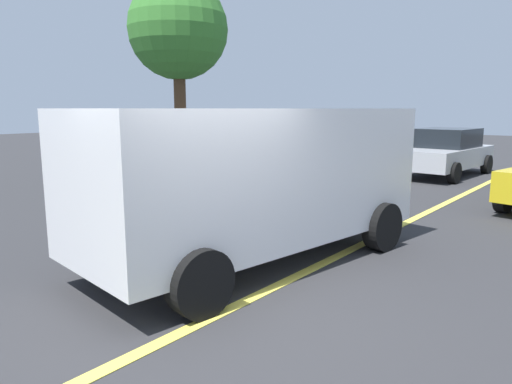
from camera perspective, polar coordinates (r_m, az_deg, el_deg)
name	(u,v)px	position (r m, az deg, el deg)	size (l,w,h in m)	color
ground_plane	(225,312)	(5.36, -3.77, -14.21)	(80.00, 80.00, 0.00)	#2D2D30
lane_marking_centre	(353,249)	(7.70, 11.56, -6.73)	(28.00, 0.16, 0.01)	#E0D14C
white_van	(255,175)	(6.74, -0.10, 2.09)	(5.43, 2.83, 2.20)	white
car_silver_behind_van	(444,152)	(16.93, 21.71, 4.54)	(4.54, 2.34, 1.55)	#B7BABF
tree_left_verge	(178,31)	(15.48, -9.38, 18.66)	(3.06, 3.06, 6.14)	#513823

